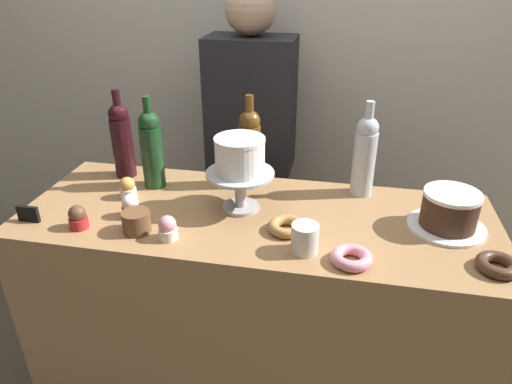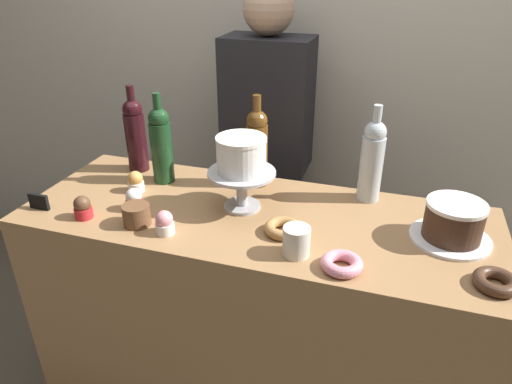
% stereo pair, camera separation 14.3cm
% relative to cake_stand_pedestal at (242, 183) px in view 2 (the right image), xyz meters
% --- Properties ---
extents(back_wall, '(6.00, 0.05, 2.60)m').
position_rel_cake_stand_pedestal_xyz_m(back_wall, '(0.06, 0.83, 0.26)').
color(back_wall, beige).
rests_on(back_wall, ground_plane).
extents(display_counter, '(1.51, 0.56, 0.95)m').
position_rel_cake_stand_pedestal_xyz_m(display_counter, '(0.06, -0.03, -0.56)').
color(display_counter, '#997047').
rests_on(display_counter, ground_plane).
extents(cake_stand_pedestal, '(0.22, 0.22, 0.13)m').
position_rel_cake_stand_pedestal_xyz_m(cake_stand_pedestal, '(0.00, 0.00, 0.00)').
color(cake_stand_pedestal, '#B2B2B7').
rests_on(cake_stand_pedestal, display_counter).
extents(white_layer_cake, '(0.16, 0.16, 0.11)m').
position_rel_cake_stand_pedestal_xyz_m(white_layer_cake, '(-0.00, 0.00, 0.10)').
color(white_layer_cake, white).
rests_on(white_layer_cake, cake_stand_pedestal).
extents(silver_serving_platter, '(0.23, 0.23, 0.01)m').
position_rel_cake_stand_pedestal_xyz_m(silver_serving_platter, '(0.64, 0.00, -0.08)').
color(silver_serving_platter, white).
rests_on(silver_serving_platter, display_counter).
extents(chocolate_round_cake, '(0.17, 0.17, 0.11)m').
position_rel_cake_stand_pedestal_xyz_m(chocolate_round_cake, '(0.64, 0.00, -0.02)').
color(chocolate_round_cake, '#3D2619').
rests_on(chocolate_round_cake, silver_serving_platter).
extents(wine_bottle_clear, '(0.08, 0.08, 0.33)m').
position_rel_cake_stand_pedestal_xyz_m(wine_bottle_clear, '(0.38, 0.19, 0.06)').
color(wine_bottle_clear, '#B2BCC1').
rests_on(wine_bottle_clear, display_counter).
extents(wine_bottle_dark_red, '(0.08, 0.08, 0.33)m').
position_rel_cake_stand_pedestal_xyz_m(wine_bottle_dark_red, '(-0.48, 0.17, 0.06)').
color(wine_bottle_dark_red, black).
rests_on(wine_bottle_dark_red, display_counter).
extents(wine_bottle_green, '(0.08, 0.08, 0.33)m').
position_rel_cake_stand_pedestal_xyz_m(wine_bottle_green, '(-0.34, 0.11, 0.06)').
color(wine_bottle_green, '#193D1E').
rests_on(wine_bottle_green, display_counter).
extents(wine_bottle_amber, '(0.08, 0.08, 0.33)m').
position_rel_cake_stand_pedestal_xyz_m(wine_bottle_amber, '(-0.01, 0.18, 0.06)').
color(wine_bottle_amber, '#5B3814').
rests_on(wine_bottle_amber, display_counter).
extents(cupcake_caramel, '(0.06, 0.06, 0.07)m').
position_rel_cake_stand_pedestal_xyz_m(cupcake_caramel, '(-0.39, 0.00, -0.05)').
color(cupcake_caramel, white).
rests_on(cupcake_caramel, display_counter).
extents(cupcake_chocolate, '(0.06, 0.06, 0.07)m').
position_rel_cake_stand_pedestal_xyz_m(cupcake_chocolate, '(-0.45, -0.21, -0.05)').
color(cupcake_chocolate, red).
rests_on(cupcake_chocolate, display_counter).
extents(cupcake_vanilla, '(0.06, 0.06, 0.07)m').
position_rel_cake_stand_pedestal_xyz_m(cupcake_vanilla, '(-0.33, -0.12, -0.05)').
color(cupcake_vanilla, red).
rests_on(cupcake_vanilla, display_counter).
extents(cupcake_strawberry, '(0.06, 0.06, 0.07)m').
position_rel_cake_stand_pedestal_xyz_m(cupcake_strawberry, '(-0.17, -0.22, -0.05)').
color(cupcake_strawberry, white).
rests_on(cupcake_strawberry, display_counter).
extents(donut_maple, '(0.11, 0.11, 0.03)m').
position_rel_cake_stand_pedestal_xyz_m(donut_maple, '(0.17, -0.11, -0.07)').
color(donut_maple, '#B27F47').
rests_on(donut_maple, display_counter).
extents(donut_chocolate, '(0.11, 0.11, 0.03)m').
position_rel_cake_stand_pedestal_xyz_m(donut_chocolate, '(0.73, -0.19, -0.07)').
color(donut_chocolate, '#472D1E').
rests_on(donut_chocolate, display_counter).
extents(donut_pink, '(0.11, 0.11, 0.03)m').
position_rel_cake_stand_pedestal_xyz_m(donut_pink, '(0.36, -0.23, -0.07)').
color(donut_pink, pink).
rests_on(donut_pink, display_counter).
extents(cookie_stack, '(0.08, 0.08, 0.07)m').
position_rel_cake_stand_pedestal_xyz_m(cookie_stack, '(-0.27, -0.20, -0.06)').
color(cookie_stack, brown).
rests_on(cookie_stack, display_counter).
extents(price_sign_chalkboard, '(0.07, 0.01, 0.05)m').
position_rel_cake_stand_pedestal_xyz_m(price_sign_chalkboard, '(-0.62, -0.21, -0.06)').
color(price_sign_chalkboard, black).
rests_on(price_sign_chalkboard, display_counter).
extents(coffee_cup_ceramic, '(0.08, 0.08, 0.08)m').
position_rel_cake_stand_pedestal_xyz_m(coffee_cup_ceramic, '(0.23, -0.21, -0.05)').
color(coffee_cup_ceramic, silver).
rests_on(coffee_cup_ceramic, display_counter).
extents(barista_figure, '(0.36, 0.22, 1.60)m').
position_rel_cake_stand_pedestal_xyz_m(barista_figure, '(-0.08, 0.57, -0.20)').
color(barista_figure, black).
rests_on(barista_figure, ground_plane).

